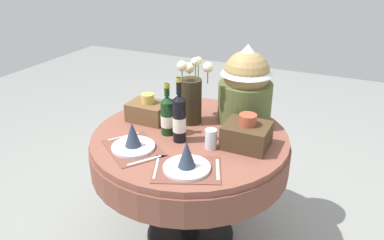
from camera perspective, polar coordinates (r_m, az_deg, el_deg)
ground at (r=2.68m, az=-0.27°, el=-17.06°), size 8.00×8.00×0.00m
dining_table at (r=2.30m, az=-0.31°, el=-5.13°), size 1.19×1.19×0.78m
place_setting_left at (r=2.08m, az=-8.97°, el=-3.20°), size 0.43×0.41×0.16m
place_setting_right at (r=1.87m, az=-0.80°, el=-6.34°), size 0.41×0.37×0.16m
flower_vase at (r=2.32m, az=-0.14°, el=3.74°), size 0.24×0.20×0.44m
wine_bottle_left at (r=2.10m, az=-1.95°, el=0.31°), size 0.08×0.08×0.38m
wine_bottle_centre at (r=2.20m, az=-3.74°, el=0.75°), size 0.08×0.08×0.32m
tumbler_near_left at (r=2.07m, az=2.88°, el=-2.88°), size 0.07×0.07×0.11m
gift_tub_back_right at (r=2.33m, az=8.21°, el=5.74°), size 0.33×0.33×0.50m
woven_basket_side_left at (r=2.40m, az=-6.66°, el=1.43°), size 0.24×0.18×0.18m
woven_basket_side_right at (r=2.09m, az=8.31°, el=-2.18°), size 0.25×0.22×0.19m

